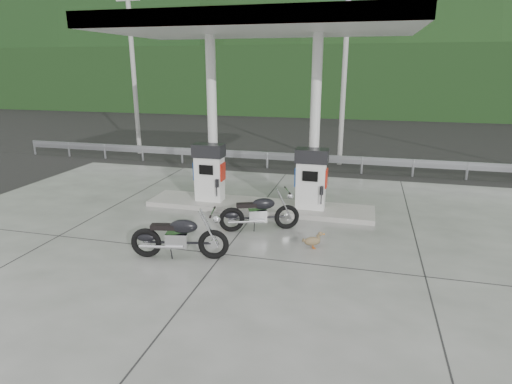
% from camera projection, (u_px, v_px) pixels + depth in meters
% --- Properties ---
extents(ground, '(160.00, 160.00, 0.00)m').
position_uv_depth(ground, '(235.00, 239.00, 11.00)').
color(ground, black).
rests_on(ground, ground).
extents(forecourt_apron, '(18.00, 14.00, 0.02)m').
position_uv_depth(forecourt_apron, '(235.00, 239.00, 11.00)').
color(forecourt_apron, slate).
rests_on(forecourt_apron, ground).
extents(pump_island, '(7.00, 1.40, 0.15)m').
position_uv_depth(pump_island, '(259.00, 206.00, 13.29)').
color(pump_island, gray).
rests_on(pump_island, forecourt_apron).
extents(gas_pump_left, '(0.95, 0.55, 1.80)m').
position_uv_depth(gas_pump_left, '(209.00, 172.00, 13.40)').
color(gas_pump_left, white).
rests_on(gas_pump_left, pump_island).
extents(gas_pump_right, '(0.95, 0.55, 1.80)m').
position_uv_depth(gas_pump_right, '(311.00, 179.00, 12.63)').
color(gas_pump_right, white).
rests_on(gas_pump_right, pump_island).
extents(canopy_column_left, '(0.30, 0.30, 5.00)m').
position_uv_depth(canopy_column_left, '(212.00, 120.00, 13.32)').
color(canopy_column_left, white).
rests_on(canopy_column_left, pump_island).
extents(canopy_column_right, '(0.30, 0.30, 5.00)m').
position_uv_depth(canopy_column_right, '(315.00, 123.00, 12.55)').
color(canopy_column_right, white).
rests_on(canopy_column_right, pump_island).
extents(canopy_roof, '(8.50, 5.00, 0.40)m').
position_uv_depth(canopy_roof, '(259.00, 25.00, 11.80)').
color(canopy_roof, white).
rests_on(canopy_roof, canopy_column_left).
extents(guardrail, '(26.00, 0.16, 1.42)m').
position_uv_depth(guardrail, '(290.00, 153.00, 18.23)').
color(guardrail, gray).
rests_on(guardrail, ground).
extents(road, '(60.00, 7.00, 0.01)m').
position_uv_depth(road, '(302.00, 154.00, 21.68)').
color(road, black).
rests_on(road, ground).
extents(utility_pole_a, '(0.22, 0.22, 8.00)m').
position_uv_depth(utility_pole_a, '(134.00, 72.00, 20.60)').
color(utility_pole_a, '#989892').
rests_on(utility_pole_a, ground).
extents(utility_pole_b, '(0.22, 0.22, 8.00)m').
position_uv_depth(utility_pole_b, '(344.00, 73.00, 18.21)').
color(utility_pole_b, '#989892').
rests_on(utility_pole_b, ground).
extents(tree_band, '(80.00, 6.00, 6.00)m').
position_uv_depth(tree_band, '(334.00, 81.00, 38.01)').
color(tree_band, black).
rests_on(tree_band, ground).
extents(forested_hills, '(100.00, 40.00, 140.00)m').
position_uv_depth(forested_hills, '(348.00, 95.00, 66.72)').
color(forested_hills, black).
rests_on(forested_hills, ground).
extents(motorcycle_left, '(2.21, 1.06, 1.00)m').
position_uv_depth(motorcycle_left, '(179.00, 237.00, 9.76)').
color(motorcycle_left, black).
rests_on(motorcycle_left, forecourt_apron).
extents(motorcycle_right, '(2.12, 1.37, 0.96)m').
position_uv_depth(motorcycle_right, '(259.00, 213.00, 11.43)').
color(motorcycle_right, black).
rests_on(motorcycle_right, forecourt_apron).
extents(duck, '(0.51, 0.33, 0.36)m').
position_uv_depth(duck, '(312.00, 241.00, 10.35)').
color(duck, brown).
rests_on(duck, forecourt_apron).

